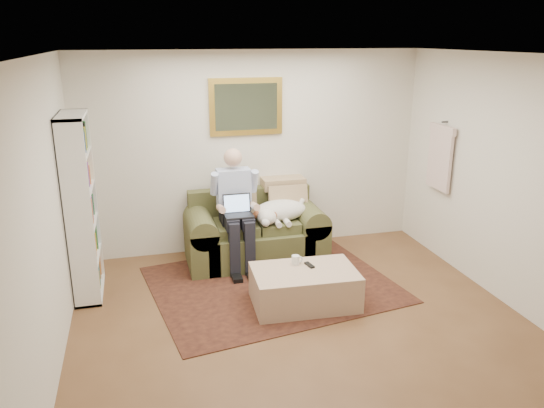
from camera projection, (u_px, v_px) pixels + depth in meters
name	position (u px, v px, depth m)	size (l,w,h in m)	color
room_shell	(304.00, 199.00, 4.94)	(4.51, 5.00, 2.61)	brown
rug	(272.00, 284.00, 6.14)	(2.66, 2.13, 0.01)	black
sofa	(255.00, 237.00, 6.77)	(1.74, 0.88, 1.04)	brown
seated_man	(237.00, 211.00, 6.43)	(0.57, 0.82, 1.46)	#8C9AD8
laptop	(238.00, 210.00, 6.35)	(0.34, 0.27, 0.24)	black
sleeping_dog	(281.00, 210.00, 6.65)	(0.72, 0.45, 0.27)	white
ottoman	(304.00, 287.00, 5.64)	(1.09, 0.69, 0.40)	tan
coffee_mug	(296.00, 260.00, 5.71)	(0.08, 0.08, 0.10)	white
tv_remote	(309.00, 265.00, 5.69)	(0.05, 0.15, 0.02)	black
bookshelf	(81.00, 207.00, 5.68)	(0.28, 0.80, 2.00)	white
wall_mirror	(246.00, 107.00, 6.69)	(0.94, 0.04, 0.72)	gold
hanging_shirt	(440.00, 154.00, 6.60)	(0.06, 0.52, 0.90)	beige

